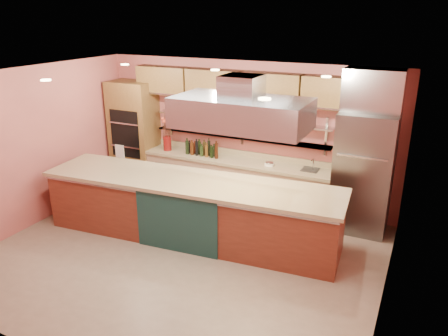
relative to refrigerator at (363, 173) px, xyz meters
The scene contains 21 objects.
floor 3.35m from the refrigerator, 137.68° to the right, with size 6.00×5.00×0.02m, color gray.
ceiling 3.63m from the refrigerator, 137.68° to the right, with size 6.00×5.00×0.02m, color black.
wall_back 2.40m from the refrigerator, behind, with size 6.00×0.04×2.80m, color #C0615B.
wall_front 5.21m from the refrigerator, 116.86° to the right, with size 6.00×0.04×2.80m, color #C0615B.
wall_left 5.77m from the refrigerator, 158.20° to the right, with size 0.04×5.00×2.80m, color #C0615B.
wall_right 2.26m from the refrigerator, 73.10° to the right, with size 0.04×5.00×2.80m, color #C0615B.
oven_stack 4.80m from the refrigerator, behind, with size 0.95×0.64×2.30m, color brown.
refrigerator is the anchor object (origin of this frame).
back_counter 2.47m from the refrigerator, behind, with size 3.84×0.64×0.93m, color tan.
wall_shelf_lower 2.43m from the refrigerator, behind, with size 3.60×0.26×0.03m, color #A4A8AB.
wall_shelf_upper 2.50m from the refrigerator, behind, with size 3.60×0.26×0.03m, color #A4A8AB.
upper_cabinets 2.69m from the refrigerator, behind, with size 4.60×0.36×0.55m, color brown.
range_hood 2.54m from the refrigerator, 136.76° to the right, with size 2.00×1.00×0.45m, color #A4A8AB.
ceiling_downlights 3.50m from the refrigerator, 140.46° to the right, with size 4.00×2.80×0.02m, color #FFE5A5.
island 3.00m from the refrigerator, 148.81° to the right, with size 4.97×1.08×1.04m, color maroon.
flower_vase 3.95m from the refrigerator, behind, with size 0.17×0.17×0.30m, color maroon.
oil_bottle_cluster 3.12m from the refrigerator, behind, with size 0.78×0.22×0.25m, color black.
kitchen_scale 1.70m from the refrigerator, behind, with size 0.15×0.11×0.08m, color white.
bar_faucet 0.90m from the refrigerator, behind, with size 0.03×0.03×0.23m, color silver.
copper_kettle 3.29m from the refrigerator, behind, with size 0.17×0.17×0.14m, color #D46631.
green_canister 2.77m from the refrigerator, behind, with size 0.17×0.17×0.20m, color #104B1E.
Camera 1 is at (3.22, -5.20, 3.65)m, focal length 35.00 mm.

